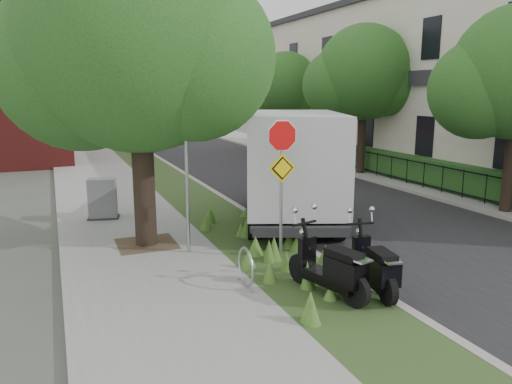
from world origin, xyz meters
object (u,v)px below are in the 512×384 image
(sign_assembly, at_px, (282,161))
(scooter_far, at_px, (377,272))
(scooter_near, at_px, (336,274))
(utility_cabinet, at_px, (103,199))
(box_truck, at_px, (291,163))

(sign_assembly, relative_size, scooter_far, 1.73)
(sign_assembly, bearing_deg, scooter_near, -90.31)
(scooter_near, bearing_deg, utility_cabinet, 113.53)
(sign_assembly, relative_size, utility_cabinet, 2.73)
(sign_assembly, height_order, scooter_near, sign_assembly)
(box_truck, height_order, utility_cabinet, box_truck)
(scooter_far, xyz_separation_m, utility_cabinet, (-4.08, 7.75, 0.13))
(sign_assembly, xyz_separation_m, utility_cabinet, (-3.32, 5.25, -1.64))
(utility_cabinet, bearing_deg, scooter_far, -62.22)
(sign_assembly, xyz_separation_m, scooter_far, (0.77, -2.50, -1.77))
(sign_assembly, distance_m, scooter_far, 3.16)
(scooter_near, bearing_deg, scooter_far, -11.44)
(box_truck, distance_m, utility_cabinet, 5.61)
(box_truck, bearing_deg, scooter_near, -107.75)
(sign_assembly, bearing_deg, utility_cabinet, 122.30)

